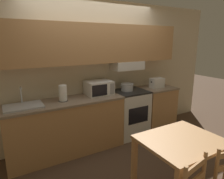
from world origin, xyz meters
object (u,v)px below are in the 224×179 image
microwave (99,88)px  dining_table (181,149)px  stove_range (130,113)px  paper_towel_roll (63,93)px  sink_basin (23,106)px  toaster (157,83)px  cooking_pot (127,87)px

microwave → dining_table: size_ratio=0.51×
stove_range → paper_towel_roll: 1.43m
stove_range → paper_towel_roll: (-1.31, -0.01, 0.58)m
sink_basin → toaster: bearing=-0.7°
stove_range → sink_basin: size_ratio=1.68×
toaster → sink_basin: sink_basin is taller
toaster → stove_range: bearing=176.7°
toaster → dining_table: toaster is taller
cooking_pot → sink_basin: sink_basin is taller
cooking_pot → paper_towel_roll: paper_towel_roll is taller
sink_basin → dining_table: size_ratio=0.61×
sink_basin → paper_towel_roll: size_ratio=2.08×
toaster → microwave: bearing=175.3°
cooking_pot → dining_table: 1.78m
microwave → paper_towel_roll: paper_towel_roll is taller
dining_table → paper_towel_roll: bearing=117.8°
sink_basin → cooking_pot: bearing=1.7°
microwave → sink_basin: (-1.26, -0.07, -0.11)m
cooking_pot → toaster: 0.68m
stove_range → sink_basin: bearing=-179.8°
toaster → sink_basin: bearing=179.3°
paper_towel_roll → sink_basin: bearing=180.0°
microwave → paper_towel_roll: (-0.67, -0.07, 0.01)m
stove_range → toaster: toaster is taller
toaster → paper_towel_roll: paper_towel_roll is taller
toaster → paper_towel_roll: size_ratio=1.13×
stove_range → toaster: (0.64, -0.04, 0.55)m
sink_basin → paper_towel_roll: 0.60m
stove_range → dining_table: 1.72m
paper_towel_roll → stove_range: bearing=0.3°
stove_range → toaster: 0.84m
microwave → sink_basin: sink_basin is taller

